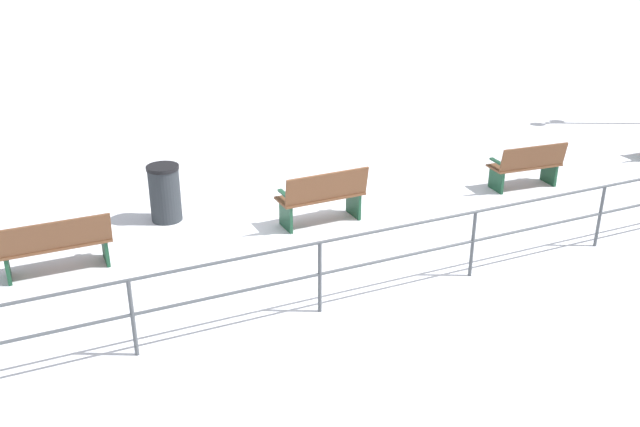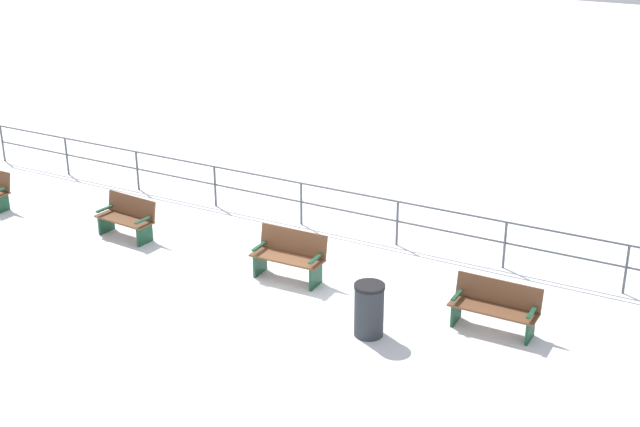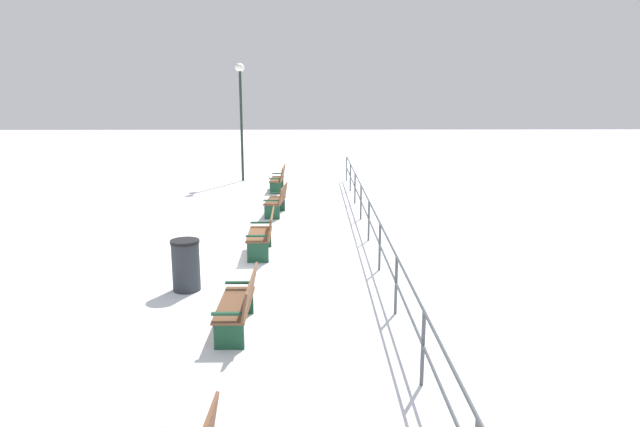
# 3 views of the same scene
# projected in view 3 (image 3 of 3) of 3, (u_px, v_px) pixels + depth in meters

# --- Properties ---
(ground_plane) EXTENTS (80.00, 80.00, 0.00)m
(ground_plane) POSITION_uv_depth(u_px,v_px,m) (259.00, 254.00, 12.82)
(ground_plane) COLOR white
(ground_plane) RESTS_ON ground
(bench_nearest) EXTENTS (0.54, 1.45, 0.90)m
(bench_nearest) POSITION_uv_depth(u_px,v_px,m) (279.00, 178.00, 20.75)
(bench_nearest) COLOR brown
(bench_nearest) RESTS_ON ground
(bench_second) EXTENTS (0.65, 1.39, 0.88)m
(bench_second) POSITION_uv_depth(u_px,v_px,m) (278.00, 200.00, 16.74)
(bench_second) COLOR brown
(bench_second) RESTS_ON ground
(bench_third) EXTENTS (0.60, 1.45, 0.96)m
(bench_third) POSITION_uv_depth(u_px,v_px,m) (263.00, 233.00, 12.72)
(bench_third) COLOR brown
(bench_third) RESTS_ON ground
(bench_fourth) EXTENTS (0.54, 1.52, 0.87)m
(bench_fourth) POSITION_uv_depth(u_px,v_px,m) (240.00, 303.00, 8.71)
(bench_fourth) COLOR brown
(bench_fourth) RESTS_ON ground
(lamppost_near) EXTENTS (0.31, 0.91, 4.61)m
(lamppost_near) POSITION_uv_depth(u_px,v_px,m) (241.00, 92.00, 22.34)
(lamppost_near) COLOR #1E2D23
(lamppost_near) RESTS_ON ground
(waterfront_railing) EXTENTS (0.05, 20.99, 1.00)m
(waterfront_railing) POSITION_uv_depth(u_px,v_px,m) (374.00, 224.00, 12.70)
(waterfront_railing) COLOR #4C5156
(waterfront_railing) RESTS_ON ground
(trash_bin) EXTENTS (0.53, 0.53, 0.95)m
(trash_bin) POSITION_uv_depth(u_px,v_px,m) (186.00, 265.00, 10.46)
(trash_bin) COLOR #2D3338
(trash_bin) RESTS_ON ground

